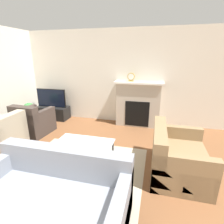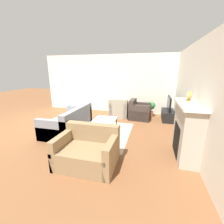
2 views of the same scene
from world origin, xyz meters
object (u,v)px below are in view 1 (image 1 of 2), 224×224
armchair_accent (33,123)px  potted_plant (30,112)px  couch_loveseat (176,158)px  mantel_clock (131,77)px  couch_sectional (53,201)px  coffee_table (83,146)px  tv (51,98)px  armchair_by_window (1,137)px

armchair_accent → potted_plant: armchair_accent is taller
couch_loveseat → mantel_clock: (-1.12, 2.08, 1.11)m
couch_sectional → coffee_table: 1.18m
armchair_accent → mantel_clock: (2.34, 1.29, 1.10)m
tv → armchair_accent: tv is taller
couch_loveseat → coffee_table: (-1.65, -0.18, 0.10)m
armchair_by_window → tv: bearing=179.6°
couch_loveseat → armchair_by_window: (-3.61, -0.07, 0.01)m
mantel_clock → potted_plant: bearing=-163.7°
tv → armchair_by_window: 2.07m
couch_sectional → mantel_clock: size_ratio=7.94×
armchair_by_window → mantel_clock: bearing=130.0°
armchair_by_window → couch_loveseat: bearing=90.4°
couch_loveseat → armchair_accent: (-3.45, 0.79, 0.01)m
tv → potted_plant: bearing=-112.6°
tv → couch_sectional: size_ratio=0.52×
armchair_by_window → mantel_clock: size_ratio=3.79×
armchair_accent → coffee_table: 2.05m
armchair_by_window → potted_plant: size_ratio=1.29×
potted_plant → mantel_clock: bearing=16.3°
tv → couch_sectional: tv is taller
tv → couch_loveseat: size_ratio=0.79×
couch_loveseat → coffee_table: couch_loveseat is taller
potted_plant → armchair_by_window: bearing=-77.2°
couch_loveseat → potted_plant: (-3.92, 1.26, 0.12)m
coffee_table → potted_plant: bearing=147.6°
couch_sectional → potted_plant: size_ratio=2.70×
couch_sectional → mantel_clock: (0.43, 3.43, 1.12)m
couch_sectional → armchair_accent: bearing=131.8°
coffee_table → couch_sectional: bearing=-84.9°
armchair_by_window → armchair_accent: same height
armchair_by_window → mantel_clock: mantel_clock is taller
tv → potted_plant: 0.80m
potted_plant → mantel_clock: mantel_clock is taller
couch_sectional → potted_plant: 3.52m
armchair_accent → armchair_by_window: bearing=83.7°
tv → couch_loveseat: (3.63, -1.96, -0.39)m
couch_sectional → armchair_accent: same height
armchair_by_window → armchair_accent: (0.16, 0.86, 0.00)m
tv → couch_sectional: 3.92m
couch_loveseat → armchair_by_window: same height
coffee_table → potted_plant: 2.68m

